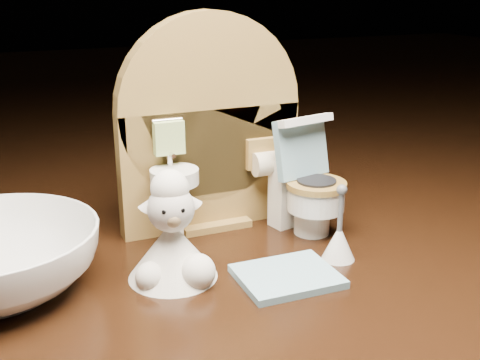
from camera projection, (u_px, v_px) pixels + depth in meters
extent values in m
cube|color=#341A0C|center=(247.00, 328.00, 0.40)|extent=(2.50, 2.50, 0.10)
cube|color=olive|center=(210.00, 168.00, 0.42)|extent=(0.13, 0.02, 0.09)
cylinder|color=olive|center=(209.00, 108.00, 0.41)|extent=(0.13, 0.02, 0.13)
cube|color=olive|center=(211.00, 221.00, 0.44)|extent=(0.05, 0.04, 0.01)
cylinder|color=white|center=(174.00, 211.00, 0.40)|extent=(0.01, 0.01, 0.04)
cylinder|color=white|center=(174.00, 177.00, 0.39)|extent=(0.03, 0.03, 0.01)
cylinder|color=silver|center=(170.00, 158.00, 0.40)|extent=(0.00, 0.00, 0.01)
cube|color=#AFCD76|center=(169.00, 138.00, 0.39)|extent=(0.02, 0.01, 0.02)
cube|color=olive|center=(262.00, 153.00, 0.43)|extent=(0.02, 0.01, 0.02)
cylinder|color=beige|center=(266.00, 164.00, 0.42)|extent=(0.02, 0.02, 0.02)
cylinder|color=white|center=(312.00, 220.00, 0.42)|extent=(0.02, 0.02, 0.02)
cylinder|color=white|center=(316.00, 198.00, 0.41)|extent=(0.04, 0.04, 0.02)
cylinder|color=olive|center=(316.00, 185.00, 0.41)|extent=(0.04, 0.04, 0.00)
cube|color=white|center=(293.00, 191.00, 0.43)|extent=(0.04, 0.02, 0.05)
cube|color=#7BA9B9|center=(301.00, 148.00, 0.42)|extent=(0.04, 0.02, 0.04)
cube|color=white|center=(306.00, 120.00, 0.41)|extent=(0.04, 0.02, 0.01)
cylinder|color=#92B536|center=(304.00, 148.00, 0.43)|extent=(0.01, 0.01, 0.01)
cube|color=#7BA9B9|center=(287.00, 276.00, 0.36)|extent=(0.06, 0.05, 0.00)
cone|color=white|center=(339.00, 242.00, 0.38)|extent=(0.02, 0.02, 0.02)
cylinder|color=#59595B|center=(341.00, 211.00, 0.37)|extent=(0.00, 0.00, 0.03)
sphere|color=#59595B|center=(342.00, 190.00, 0.37)|extent=(0.01, 0.01, 0.01)
cone|color=white|center=(172.00, 250.00, 0.36)|extent=(0.05, 0.05, 0.04)
sphere|color=white|center=(197.00, 272.00, 0.35)|extent=(0.02, 0.02, 0.02)
sphere|color=white|center=(151.00, 277.00, 0.35)|extent=(0.02, 0.02, 0.02)
sphere|color=beige|center=(171.00, 209.00, 0.35)|extent=(0.03, 0.03, 0.03)
sphere|color=#947A53|center=(173.00, 219.00, 0.34)|extent=(0.01, 0.01, 0.01)
sphere|color=white|center=(170.00, 189.00, 0.34)|extent=(0.02, 0.02, 0.02)
cone|color=beige|center=(148.00, 203.00, 0.34)|extent=(0.01, 0.01, 0.01)
cone|color=beige|center=(192.00, 200.00, 0.35)|extent=(0.01, 0.01, 0.01)
sphere|color=black|center=(164.00, 212.00, 0.33)|extent=(0.00, 0.00, 0.00)
sphere|color=black|center=(182.00, 210.00, 0.34)|extent=(0.00, 0.00, 0.00)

